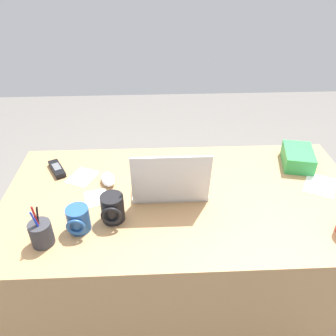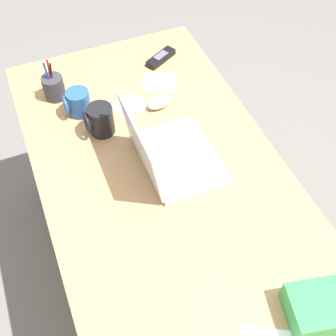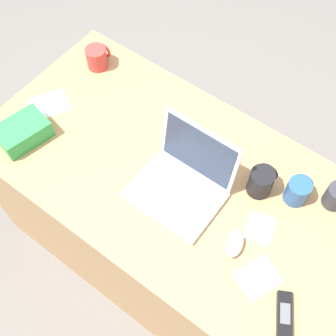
{
  "view_description": "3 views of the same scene",
  "coord_description": "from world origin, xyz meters",
  "px_view_note": "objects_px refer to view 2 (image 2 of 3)",
  "views": [
    {
      "loc": [
        0.11,
        1.09,
        1.64
      ],
      "look_at": [
        0.06,
        -0.06,
        0.86
      ],
      "focal_mm": 35.77,
      "sensor_mm": 36.0,
      "label": 1
    },
    {
      "loc": [
        -0.79,
        0.31,
        1.89
      ],
      "look_at": [
        -0.0,
        -0.01,
        0.81
      ],
      "focal_mm": 46.62,
      "sensor_mm": 36.0,
      "label": 2
    },
    {
      "loc": [
        0.47,
        -0.68,
        2.16
      ],
      "look_at": [
        -0.0,
        -0.04,
        0.85
      ],
      "focal_mm": 47.55,
      "sensor_mm": 36.0,
      "label": 3
    }
  ],
  "objects_px": {
    "coffee_mug_spare": "(100,120)",
    "pen_holder": "(54,87)",
    "laptop": "(168,154)",
    "coffee_mug_tall": "(78,103)",
    "computer_mouse": "(160,102)",
    "cordless_phone": "(161,58)",
    "snack_bag": "(324,307)"
  },
  "relations": [
    {
      "from": "coffee_mug_tall",
      "to": "snack_bag",
      "type": "distance_m",
      "value": 1.03
    },
    {
      "from": "computer_mouse",
      "to": "coffee_mug_tall",
      "type": "xyz_separation_m",
      "value": [
        0.08,
        0.28,
        0.03
      ]
    },
    {
      "from": "pen_holder",
      "to": "snack_bag",
      "type": "distance_m",
      "value": 1.16
    },
    {
      "from": "laptop",
      "to": "coffee_mug_spare",
      "type": "distance_m",
      "value": 0.27
    },
    {
      "from": "laptop",
      "to": "pen_holder",
      "type": "bearing_deg",
      "value": 30.41
    },
    {
      "from": "snack_bag",
      "to": "coffee_mug_spare",
      "type": "bearing_deg",
      "value": 22.31
    },
    {
      "from": "snack_bag",
      "to": "computer_mouse",
      "type": "bearing_deg",
      "value": 6.9
    },
    {
      "from": "laptop",
      "to": "coffee_mug_spare",
      "type": "height_order",
      "value": "laptop"
    },
    {
      "from": "coffee_mug_tall",
      "to": "pen_holder",
      "type": "xyz_separation_m",
      "value": [
        0.12,
        0.06,
        -0.0
      ]
    },
    {
      "from": "coffee_mug_spare",
      "to": "snack_bag",
      "type": "distance_m",
      "value": 0.9
    },
    {
      "from": "computer_mouse",
      "to": "cordless_phone",
      "type": "height_order",
      "value": "computer_mouse"
    },
    {
      "from": "laptop",
      "to": "pen_holder",
      "type": "relative_size",
      "value": 1.89
    },
    {
      "from": "coffee_mug_tall",
      "to": "cordless_phone",
      "type": "xyz_separation_m",
      "value": [
        0.17,
        -0.39,
        -0.04
      ]
    },
    {
      "from": "coffee_mug_spare",
      "to": "pen_holder",
      "type": "height_order",
      "value": "pen_holder"
    },
    {
      "from": "cordless_phone",
      "to": "pen_holder",
      "type": "relative_size",
      "value": 0.86
    },
    {
      "from": "coffee_mug_spare",
      "to": "pen_holder",
      "type": "distance_m",
      "value": 0.26
    },
    {
      "from": "laptop",
      "to": "cordless_phone",
      "type": "xyz_separation_m",
      "value": [
        0.51,
        -0.18,
        -0.04
      ]
    },
    {
      "from": "computer_mouse",
      "to": "coffee_mug_tall",
      "type": "height_order",
      "value": "coffee_mug_tall"
    },
    {
      "from": "coffee_mug_spare",
      "to": "laptop",
      "type": "bearing_deg",
      "value": -144.21
    },
    {
      "from": "laptop",
      "to": "coffee_mug_tall",
      "type": "distance_m",
      "value": 0.4
    },
    {
      "from": "pen_holder",
      "to": "snack_bag",
      "type": "height_order",
      "value": "pen_holder"
    },
    {
      "from": "laptop",
      "to": "coffee_mug_tall",
      "type": "height_order",
      "value": "laptop"
    },
    {
      "from": "coffee_mug_tall",
      "to": "coffee_mug_spare",
      "type": "xyz_separation_m",
      "value": [
        -0.12,
        -0.05,
        0.01
      ]
    },
    {
      "from": "computer_mouse",
      "to": "snack_bag",
      "type": "bearing_deg",
      "value": 169.81
    },
    {
      "from": "computer_mouse",
      "to": "cordless_phone",
      "type": "relative_size",
      "value": 0.71
    },
    {
      "from": "coffee_mug_tall",
      "to": "computer_mouse",
      "type": "bearing_deg",
      "value": -104.93
    },
    {
      "from": "computer_mouse",
      "to": "pen_holder",
      "type": "bearing_deg",
      "value": 43.84
    },
    {
      "from": "laptop",
      "to": "coffee_mug_spare",
      "type": "bearing_deg",
      "value": 35.79
    },
    {
      "from": "cordless_phone",
      "to": "laptop",
      "type": "bearing_deg",
      "value": 160.79
    },
    {
      "from": "laptop",
      "to": "computer_mouse",
      "type": "relative_size",
      "value": 3.07
    },
    {
      "from": "coffee_mug_spare",
      "to": "computer_mouse",
      "type": "bearing_deg",
      "value": -79.42
    },
    {
      "from": "computer_mouse",
      "to": "snack_bag",
      "type": "xyz_separation_m",
      "value": [
        -0.88,
        -0.11,
        0.02
      ]
    }
  ]
}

